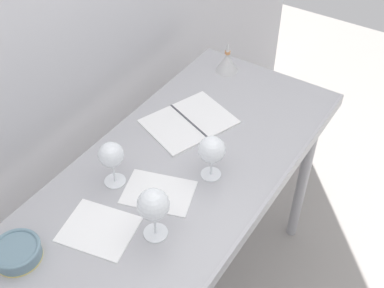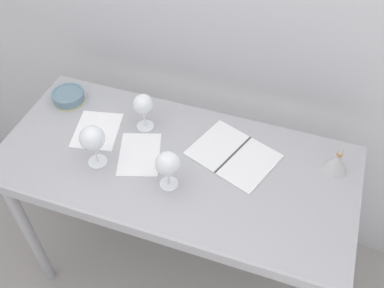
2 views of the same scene
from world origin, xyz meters
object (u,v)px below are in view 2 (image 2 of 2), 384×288
(wine_glass_far_left, at_px, (143,105))
(decanter_funnel, at_px, (337,162))
(tasting_sheet_lower, at_px, (140,154))
(wine_glass_near_left, at_px, (92,139))
(open_notebook, at_px, (233,155))
(tasting_sheet_upper, at_px, (97,130))
(tasting_bowl, at_px, (68,96))
(wine_glass_near_center, at_px, (168,165))

(wine_glass_far_left, bearing_deg, decanter_funnel, 1.55)
(tasting_sheet_lower, relative_size, decanter_funnel, 1.61)
(wine_glass_far_left, height_order, wine_glass_near_left, wine_glass_near_left)
(open_notebook, relative_size, tasting_sheet_upper, 1.76)
(wine_glass_far_left, xyz_separation_m, tasting_bowl, (-0.38, 0.04, -0.09))
(tasting_sheet_upper, relative_size, decanter_funnel, 1.54)
(tasting_sheet_lower, xyz_separation_m, decanter_funnel, (0.73, 0.17, 0.04))
(wine_glass_near_center, bearing_deg, wine_glass_near_left, 178.02)
(wine_glass_near_center, height_order, tasting_sheet_lower, wine_glass_near_center)
(tasting_bowl, bearing_deg, wine_glass_near_left, -44.28)
(tasting_bowl, bearing_deg, wine_glass_near_center, -26.29)
(wine_glass_near_center, bearing_deg, decanter_funnel, 25.50)
(wine_glass_near_left, bearing_deg, tasting_bowl, 135.72)
(wine_glass_near_center, relative_size, decanter_funnel, 1.16)
(tasting_bowl, bearing_deg, decanter_funnel, -0.88)
(wine_glass_near_center, distance_m, tasting_sheet_upper, 0.43)
(open_notebook, distance_m, decanter_funnel, 0.39)
(wine_glass_far_left, distance_m, open_notebook, 0.41)
(wine_glass_far_left, xyz_separation_m, tasting_sheet_upper, (-0.18, -0.09, -0.12))
(open_notebook, height_order, tasting_bowl, tasting_bowl)
(open_notebook, bearing_deg, tasting_bowl, -165.24)
(wine_glass_near_left, bearing_deg, decanter_funnel, 16.73)
(wine_glass_far_left, relative_size, open_notebook, 0.44)
(wine_glass_near_left, distance_m, tasting_sheet_upper, 0.22)
(wine_glass_far_left, distance_m, tasting_bowl, 0.40)
(wine_glass_near_center, bearing_deg, tasting_sheet_upper, 156.94)
(wine_glass_far_left, distance_m, decanter_funnel, 0.78)
(tasting_sheet_lower, height_order, decanter_funnel, decanter_funnel)
(tasting_sheet_lower, relative_size, tasting_bowl, 1.59)
(wine_glass_near_center, bearing_deg, tasting_sheet_lower, 148.52)
(tasting_sheet_lower, distance_m, tasting_bowl, 0.46)
(wine_glass_far_left, height_order, tasting_sheet_upper, wine_glass_far_left)
(tasting_sheet_lower, bearing_deg, tasting_sheet_upper, 145.77)
(wine_glass_near_center, xyz_separation_m, tasting_sheet_upper, (-0.38, 0.16, -0.11))
(wine_glass_near_left, height_order, tasting_sheet_upper, wine_glass_near_left)
(decanter_funnel, bearing_deg, open_notebook, -171.43)
(wine_glass_far_left, relative_size, tasting_sheet_upper, 0.77)
(tasting_bowl, bearing_deg, tasting_sheet_lower, -24.15)
(wine_glass_near_center, xyz_separation_m, tasting_bowl, (-0.59, 0.29, -0.09))
(wine_glass_far_left, bearing_deg, wine_glass_near_left, -111.93)
(wine_glass_near_left, distance_m, tasting_bowl, 0.41)
(tasting_sheet_lower, bearing_deg, wine_glass_far_left, 86.52)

